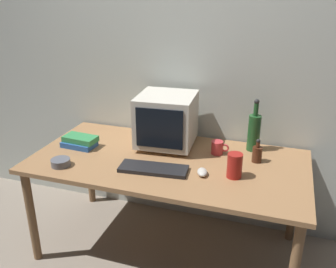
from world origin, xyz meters
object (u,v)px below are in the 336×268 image
Objects in this scene: metal_canister at (235,166)px; bottle_tall at (254,131)px; book_stack at (80,141)px; crt_monitor at (167,120)px; cd_spindle at (61,162)px; computer_mouse at (202,172)px; mug at (218,148)px; bottle_short at (257,153)px; keyboard at (153,169)px.

bottle_tall is at bearing 81.72° from metal_canister.
crt_monitor is at bearing 19.56° from book_stack.
metal_canister reaches higher than cd_spindle.
metal_canister is (1.10, -0.10, 0.04)m from book_stack.
computer_mouse is 0.83× the size of mug.
bottle_short is at bearing -75.69° from bottle_tall.
book_stack reaches higher than keyboard.
crt_monitor is 3.43× the size of cd_spindle.
keyboard is at bearing -131.98° from mug.
cd_spindle is at bearing -82.37° from book_stack.
crt_monitor is 0.63m from book_stack.
computer_mouse is at bearing -8.58° from book_stack.
bottle_tall is 2.43× the size of metal_canister.
crt_monitor reaches higher than computer_mouse.
mug is at bearing 68.11° from computer_mouse.
book_stack is (-0.57, -0.20, -0.16)m from crt_monitor.
keyboard is 0.49m from metal_canister.
computer_mouse is 0.41m from bottle_short.
keyboard is at bearing -171.15° from metal_canister.
keyboard is at bearing -16.10° from book_stack.
bottle_tall is (0.54, 0.50, 0.13)m from keyboard.
keyboard is 2.66× the size of bottle_short.
book_stack is at bearing -160.44° from crt_monitor.
bottle_short is at bearing -8.45° from mug.
keyboard is at bearing -151.27° from bottle_short.
mug is (-0.26, 0.04, -0.01)m from bottle_short.
bottle_tall is (0.59, 0.12, -0.06)m from crt_monitor.
bottle_short reaches higher than book_stack.
metal_canister is at bearing -61.53° from mug.
keyboard is at bearing 170.86° from computer_mouse.
book_stack is at bearing 158.03° from keyboard.
cd_spindle is (0.04, -0.30, -0.02)m from book_stack.
crt_monitor reaches higher than bottle_short.
bottle_short is at bearing -5.41° from crt_monitor.
bottle_tall reaches higher than bottle_short.
crt_monitor is 0.62m from metal_canister.
cd_spindle is 1.08m from metal_canister.
bottle_tall is at bearing 15.55° from book_stack.
bottle_short reaches higher than computer_mouse.
computer_mouse is 0.40× the size of book_stack.
computer_mouse is (0.30, 0.04, 0.01)m from keyboard.
mug reaches higher than computer_mouse.
metal_canister is at bearing -113.46° from bottle_short.
crt_monitor is 1.13× the size of bottle_tall.
metal_canister reaches higher than mug.
bottle_short is (0.05, -0.18, -0.08)m from bottle_tall.
metal_canister is (-0.11, -0.25, 0.02)m from bottle_short.
mug is 0.80× the size of metal_canister.
mug is (0.94, 0.18, 0.01)m from book_stack.
bottle_tall is 1.21m from book_stack.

